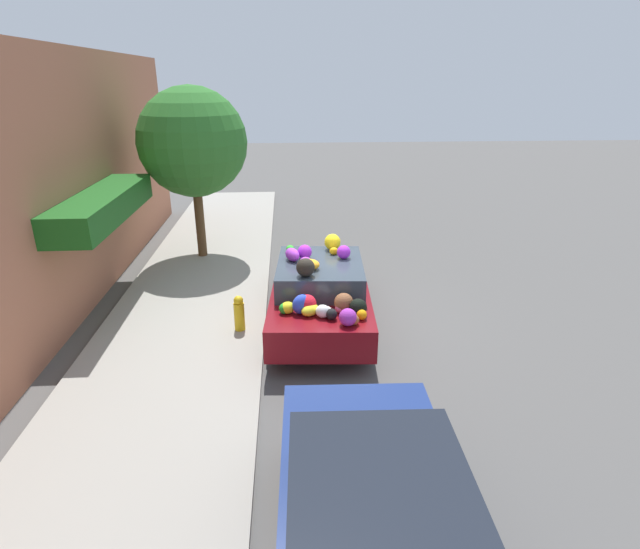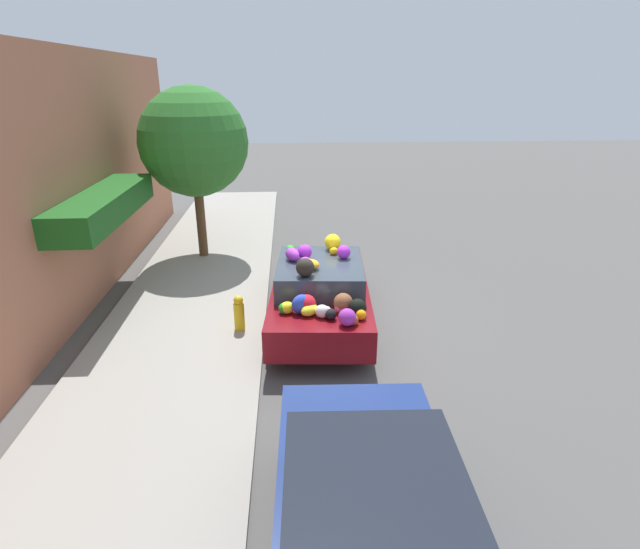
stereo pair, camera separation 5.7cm
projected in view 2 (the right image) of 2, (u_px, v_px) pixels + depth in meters
ground_plane at (320, 321)px, 10.11m from camera, size 60.00×60.00×0.00m
sidewalk_curb at (185, 323)px, 9.94m from camera, size 24.00×3.20×0.10m
building_facade at (48, 199)px, 8.96m from camera, size 18.00×1.20×5.20m
street_tree at (194, 142)px, 12.51m from camera, size 2.73×2.73×4.36m
fire_hydrant at (239, 313)px, 9.46m from camera, size 0.20×0.20×0.70m
art_car at (320, 290)px, 9.76m from camera, size 4.38×2.11×1.67m
parked_car_plain at (371, 531)px, 4.52m from camera, size 4.01×1.90×1.52m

